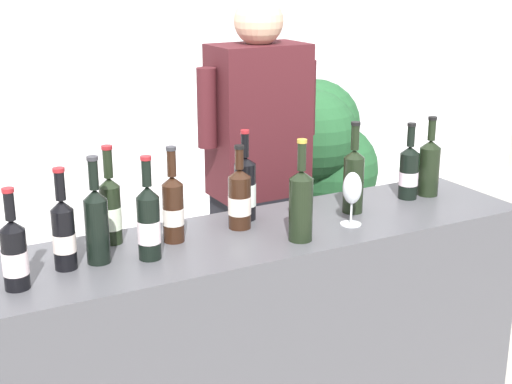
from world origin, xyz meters
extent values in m
cube|color=white|center=(0.00, 2.60, 1.40)|extent=(8.00, 0.10, 2.80)
cube|color=#4C4C51|center=(0.00, 0.00, 0.46)|extent=(2.05, 0.51, 0.92)
cylinder|color=black|center=(0.01, 0.15, 1.02)|extent=(0.08, 0.08, 0.21)
cone|color=black|center=(0.01, 0.15, 1.14)|extent=(0.08, 0.08, 0.03)
cylinder|color=black|center=(0.01, 0.15, 1.20)|extent=(0.03, 0.03, 0.09)
cylinder|color=maroon|center=(0.01, 0.15, 1.25)|extent=(0.03, 0.03, 0.01)
cylinder|color=silver|center=(0.01, 0.15, 1.01)|extent=(0.08, 0.08, 0.08)
cylinder|color=black|center=(-0.69, 0.00, 1.01)|extent=(0.07, 0.07, 0.19)
cone|color=black|center=(-0.69, 0.00, 1.13)|extent=(0.07, 0.07, 0.03)
cylinder|color=black|center=(-0.69, 0.00, 1.19)|extent=(0.03, 0.03, 0.09)
cylinder|color=maroon|center=(-0.69, 0.00, 1.24)|extent=(0.04, 0.04, 0.01)
cylinder|color=silver|center=(-0.69, 0.00, 1.01)|extent=(0.07, 0.07, 0.06)
cylinder|color=black|center=(0.41, 0.03, 1.03)|extent=(0.08, 0.08, 0.21)
cone|color=black|center=(0.41, 0.03, 1.15)|extent=(0.08, 0.08, 0.03)
cylinder|color=black|center=(0.41, 0.03, 1.21)|extent=(0.03, 0.03, 0.09)
cylinder|color=black|center=(0.41, 0.03, 1.26)|extent=(0.04, 0.04, 0.01)
cylinder|color=black|center=(0.08, -0.13, 1.03)|extent=(0.08, 0.08, 0.22)
cone|color=black|center=(0.08, -0.13, 1.15)|extent=(0.08, 0.08, 0.03)
cylinder|color=black|center=(0.08, -0.13, 1.21)|extent=(0.03, 0.03, 0.09)
cylinder|color=#B79333|center=(0.08, -0.13, 1.27)|extent=(0.03, 0.03, 0.01)
cylinder|color=black|center=(-0.50, 0.14, 1.02)|extent=(0.07, 0.07, 0.20)
cone|color=black|center=(-0.50, 0.14, 1.13)|extent=(0.07, 0.07, 0.03)
cylinder|color=black|center=(-0.50, 0.14, 1.20)|extent=(0.03, 0.03, 0.10)
cylinder|color=maroon|center=(-0.50, 0.14, 1.25)|extent=(0.04, 0.04, 0.01)
cylinder|color=silver|center=(-0.50, 0.14, 1.01)|extent=(0.07, 0.07, 0.08)
cylinder|color=black|center=(-0.86, -0.08, 1.01)|extent=(0.07, 0.07, 0.18)
cone|color=black|center=(-0.86, -0.08, 1.12)|extent=(0.07, 0.07, 0.03)
cylinder|color=black|center=(-0.86, -0.08, 1.17)|extent=(0.03, 0.03, 0.08)
cylinder|color=maroon|center=(-0.86, -0.08, 1.22)|extent=(0.03, 0.03, 0.01)
cylinder|color=white|center=(-0.86, -0.08, 1.00)|extent=(0.08, 0.08, 0.07)
cylinder|color=black|center=(-0.31, 0.06, 1.02)|extent=(0.07, 0.07, 0.20)
cone|color=black|center=(-0.31, 0.06, 1.13)|extent=(0.07, 0.07, 0.03)
cylinder|color=black|center=(-0.31, 0.06, 1.19)|extent=(0.03, 0.03, 0.09)
cylinder|color=#333338|center=(-0.31, 0.06, 1.25)|extent=(0.03, 0.03, 0.01)
cylinder|color=silver|center=(-0.31, 0.06, 1.01)|extent=(0.07, 0.07, 0.06)
cylinder|color=black|center=(-0.43, -0.05, 1.02)|extent=(0.07, 0.07, 0.21)
cone|color=black|center=(-0.43, -0.05, 1.14)|extent=(0.07, 0.07, 0.04)
cylinder|color=black|center=(-0.43, -0.05, 1.20)|extent=(0.03, 0.03, 0.08)
cylinder|color=maroon|center=(-0.43, -0.05, 1.25)|extent=(0.03, 0.03, 0.01)
cylinder|color=white|center=(-0.43, -0.05, 1.01)|extent=(0.07, 0.07, 0.07)
cylinder|color=black|center=(0.81, 0.06, 1.02)|extent=(0.08, 0.08, 0.20)
cone|color=black|center=(0.81, 0.06, 1.13)|extent=(0.08, 0.08, 0.03)
cylinder|color=black|center=(0.81, 0.06, 1.19)|extent=(0.03, 0.03, 0.08)
cylinder|color=black|center=(0.81, 0.06, 1.24)|extent=(0.04, 0.04, 0.01)
cylinder|color=black|center=(0.71, 0.06, 1.01)|extent=(0.08, 0.08, 0.19)
cone|color=black|center=(0.71, 0.06, 1.12)|extent=(0.08, 0.08, 0.03)
cylinder|color=black|center=(0.71, 0.06, 1.17)|extent=(0.03, 0.03, 0.08)
cylinder|color=black|center=(0.71, 0.06, 1.22)|extent=(0.03, 0.03, 0.01)
cylinder|color=silver|center=(0.71, 0.06, 1.00)|extent=(0.08, 0.08, 0.05)
cylinder|color=black|center=(-0.59, 0.00, 1.02)|extent=(0.08, 0.08, 0.21)
cone|color=black|center=(-0.59, 0.00, 1.14)|extent=(0.08, 0.08, 0.03)
cylinder|color=black|center=(-0.59, 0.00, 1.21)|extent=(0.03, 0.03, 0.09)
cylinder|color=#333338|center=(-0.59, 0.00, 1.26)|extent=(0.04, 0.04, 0.01)
cylinder|color=black|center=(-0.05, 0.07, 1.01)|extent=(0.08, 0.08, 0.19)
cone|color=black|center=(-0.05, 0.07, 1.12)|extent=(0.08, 0.08, 0.03)
cylinder|color=black|center=(-0.05, 0.07, 1.17)|extent=(0.03, 0.03, 0.07)
cylinder|color=black|center=(-0.05, 0.07, 1.22)|extent=(0.04, 0.04, 0.01)
cylinder|color=silver|center=(-0.05, 0.07, 1.00)|extent=(0.08, 0.08, 0.07)
cylinder|color=silver|center=(0.32, -0.09, 0.92)|extent=(0.08, 0.08, 0.00)
cylinder|color=silver|center=(0.32, -0.09, 0.96)|extent=(0.01, 0.01, 0.08)
ellipsoid|color=silver|center=(0.32, -0.09, 1.06)|extent=(0.07, 0.07, 0.12)
ellipsoid|color=maroon|center=(0.32, -0.09, 1.04)|extent=(0.05, 0.05, 0.04)
cube|color=black|center=(0.29, 0.56, 0.43)|extent=(0.36, 0.25, 0.86)
cube|color=#47191E|center=(0.29, 0.56, 1.19)|extent=(0.40, 0.25, 0.65)
sphere|color=#D8AD8C|center=(0.29, 0.56, 1.60)|extent=(0.20, 0.20, 0.20)
cylinder|color=#47191E|center=(0.53, 0.56, 1.26)|extent=(0.08, 0.08, 0.33)
cylinder|color=#47191E|center=(0.05, 0.55, 1.26)|extent=(0.08, 0.08, 0.33)
cylinder|color=brown|center=(0.83, 0.89, 0.12)|extent=(0.40, 0.40, 0.23)
sphere|color=#23562D|center=(0.77, 0.83, 0.60)|extent=(0.30, 0.30, 0.30)
sphere|color=#23562D|center=(0.73, 0.92, 0.71)|extent=(0.34, 0.34, 0.34)
sphere|color=#23562D|center=(0.72, 0.81, 1.03)|extent=(0.45, 0.45, 0.45)
sphere|color=#23562D|center=(0.85, 0.98, 1.04)|extent=(0.46, 0.46, 0.46)
sphere|color=#23562D|center=(0.87, 0.86, 0.82)|extent=(0.48, 0.48, 0.48)
sphere|color=#23562D|center=(0.74, 0.77, 1.02)|extent=(0.33, 0.33, 0.33)
cylinder|color=#4C3823|center=(0.83, 0.89, 0.53)|extent=(0.05, 0.05, 0.60)
camera|label=1|loc=(-1.17, -2.14, 1.83)|focal=51.54mm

